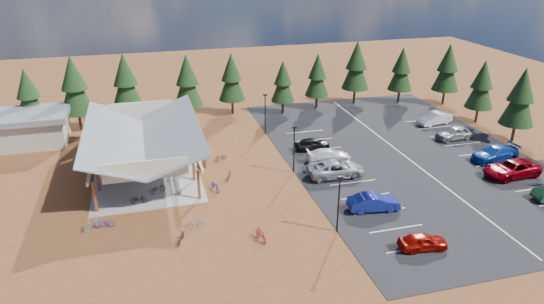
% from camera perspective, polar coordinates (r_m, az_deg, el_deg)
% --- Properties ---
extents(ground, '(140.00, 140.00, 0.00)m').
position_cam_1_polar(ground, '(48.50, -2.38, -4.02)').
color(ground, '#593917').
rests_on(ground, ground).
extents(asphalt_lot, '(27.00, 44.00, 0.04)m').
position_cam_1_polar(asphalt_lot, '(57.47, 15.18, -0.33)').
color(asphalt_lot, black).
rests_on(asphalt_lot, ground).
extents(concrete_pad, '(10.60, 18.60, 0.10)m').
position_cam_1_polar(concrete_pad, '(53.86, -14.52, -1.84)').
color(concrete_pad, gray).
rests_on(concrete_pad, ground).
extents(bike_pavilion, '(11.65, 19.40, 4.97)m').
position_cam_1_polar(bike_pavilion, '(52.42, -14.93, 1.90)').
color(bike_pavilion, brown).
rests_on(bike_pavilion, concrete_pad).
extents(outbuilding, '(11.00, 7.00, 3.90)m').
position_cam_1_polar(outbuilding, '(65.05, -27.39, 2.48)').
color(outbuilding, '#ADA593').
rests_on(outbuilding, ground).
extents(lamp_post_0, '(0.50, 0.25, 5.14)m').
position_cam_1_polar(lamp_post_0, '(40.07, 7.85, -5.64)').
color(lamp_post_0, black).
rests_on(lamp_post_0, ground).
extents(lamp_post_1, '(0.50, 0.25, 5.14)m').
position_cam_1_polar(lamp_post_1, '(50.21, 2.61, 0.70)').
color(lamp_post_1, black).
rests_on(lamp_post_1, ground).
extents(lamp_post_2, '(0.50, 0.25, 5.14)m').
position_cam_1_polar(lamp_post_2, '(61.02, -0.82, 4.86)').
color(lamp_post_2, black).
rests_on(lamp_post_2, ground).
extents(trash_bin_0, '(0.60, 0.60, 0.90)m').
position_cam_1_polar(trash_bin_0, '(52.50, -8.47, -1.51)').
color(trash_bin_0, '#50361C').
rests_on(trash_bin_0, ground).
extents(trash_bin_1, '(0.60, 0.60, 0.90)m').
position_cam_1_polar(trash_bin_1, '(52.83, -8.01, -1.31)').
color(trash_bin_1, '#50361C').
rests_on(trash_bin_1, ground).
extents(pine_0, '(3.63, 3.63, 8.45)m').
position_cam_1_polar(pine_0, '(67.42, -26.76, 6.08)').
color(pine_0, '#382314').
rests_on(pine_0, ground).
extents(pine_1, '(4.18, 4.18, 9.74)m').
position_cam_1_polar(pine_1, '(66.13, -22.25, 7.27)').
color(pine_1, '#382314').
rests_on(pine_1, ground).
extents(pine_2, '(4.08, 4.08, 9.50)m').
position_cam_1_polar(pine_2, '(66.69, -16.86, 7.99)').
color(pine_2, '#382314').
rests_on(pine_2, ground).
extents(pine_3, '(3.93, 3.93, 9.16)m').
position_cam_1_polar(pine_3, '(65.73, -9.94, 8.24)').
color(pine_3, '#382314').
rests_on(pine_3, ground).
extents(pine_4, '(3.74, 3.74, 8.70)m').
position_cam_1_polar(pine_4, '(68.09, -4.78, 8.78)').
color(pine_4, '#382314').
rests_on(pine_4, ground).
extents(pine_5, '(3.30, 3.30, 7.69)m').
position_cam_1_polar(pine_5, '(68.13, 1.29, 8.32)').
color(pine_5, '#382314').
rests_on(pine_5, ground).
extents(pine_6, '(3.47, 3.47, 8.08)m').
position_cam_1_polar(pine_6, '(70.74, 5.37, 8.98)').
color(pine_6, '#382314').
rests_on(pine_6, ground).
extents(pine_7, '(4.06, 4.06, 9.46)m').
position_cam_1_polar(pine_7, '(73.74, 9.89, 10.00)').
color(pine_7, '#382314').
rests_on(pine_7, ground).
extents(pine_8, '(3.64, 3.64, 8.47)m').
position_cam_1_polar(pine_8, '(75.49, 14.99, 9.40)').
color(pine_8, '#382314').
rests_on(pine_8, ground).
extents(pine_11, '(3.96, 3.96, 9.21)m').
position_cam_1_polar(pine_11, '(64.63, 27.22, 5.78)').
color(pine_11, '#382314').
rests_on(pine_11, ground).
extents(pine_12, '(3.65, 3.65, 8.49)m').
position_cam_1_polar(pine_12, '(70.20, 23.46, 7.27)').
color(pine_12, '#382314').
rests_on(pine_12, ground).
extents(pine_13, '(3.91, 3.91, 9.11)m').
position_cam_1_polar(pine_13, '(76.67, 19.96, 9.30)').
color(pine_13, '#382314').
rests_on(pine_13, ground).
extents(bike_0, '(1.67, 1.03, 0.83)m').
position_cam_1_polar(bike_0, '(46.66, -15.47, -5.36)').
color(bike_0, black).
rests_on(bike_0, concrete_pad).
extents(bike_1, '(1.72, 0.50, 1.03)m').
position_cam_1_polar(bike_1, '(50.90, -16.95, -2.93)').
color(bike_1, gray).
rests_on(bike_1, concrete_pad).
extents(bike_2, '(2.03, 1.14, 1.01)m').
position_cam_1_polar(bike_2, '(55.39, -17.68, -0.88)').
color(bike_2, navy).
rests_on(bike_2, concrete_pad).
extents(bike_3, '(1.86, 0.95, 1.08)m').
position_cam_1_polar(bike_3, '(60.49, -16.02, 1.40)').
color(bike_3, maroon).
rests_on(bike_3, concrete_pad).
extents(bike_4, '(1.75, 1.09, 0.87)m').
position_cam_1_polar(bike_4, '(48.11, -13.35, -4.20)').
color(bike_4, black).
rests_on(bike_4, concrete_pad).
extents(bike_5, '(1.74, 0.72, 1.02)m').
position_cam_1_polar(bike_5, '(53.38, -10.69, -1.05)').
color(bike_5, gray).
rests_on(bike_5, concrete_pad).
extents(bike_6, '(1.73, 0.92, 0.86)m').
position_cam_1_polar(bike_6, '(57.14, -13.22, 0.30)').
color(bike_6, navy).
rests_on(bike_6, concrete_pad).
extents(bike_7, '(1.52, 0.63, 0.88)m').
position_cam_1_polar(bike_7, '(60.04, -12.09, 1.54)').
color(bike_7, maroon).
rests_on(bike_7, concrete_pad).
extents(bike_9, '(1.55, 1.75, 1.10)m').
position_cam_1_polar(bike_9, '(44.11, -20.43, -7.76)').
color(bike_9, '#909498').
rests_on(bike_9, ground).
extents(bike_10, '(1.70, 0.71, 0.87)m').
position_cam_1_polar(bike_10, '(43.86, -19.14, -7.92)').
color(bike_10, '#1F2B9F').
rests_on(bike_10, ground).
extents(bike_11, '(0.96, 1.87, 1.08)m').
position_cam_1_polar(bike_11, '(39.84, -1.31, -9.66)').
color(bike_11, maroon).
rests_on(bike_11, ground).
extents(bike_12, '(1.17, 1.79, 0.89)m').
position_cam_1_polar(bike_12, '(40.29, -10.71, -9.87)').
color(bike_12, black).
rests_on(bike_12, ground).
extents(bike_13, '(1.50, 0.50, 0.89)m').
position_cam_1_polar(bike_13, '(42.05, -9.03, -8.22)').
color(bike_13, gray).
rests_on(bike_13, ground).
extents(bike_14, '(1.15, 2.02, 1.00)m').
position_cam_1_polar(bike_14, '(47.77, -6.72, -3.94)').
color(bike_14, navy).
rests_on(bike_14, ground).
extents(bike_15, '(0.96, 1.60, 0.93)m').
position_cam_1_polar(bike_15, '(49.79, -5.08, -2.74)').
color(bike_15, maroon).
rests_on(bike_15, ground).
extents(bike_16, '(1.68, 1.24, 0.84)m').
position_cam_1_polar(bike_16, '(54.07, -6.08, -0.65)').
color(bike_16, black).
rests_on(bike_16, ground).
extents(car_0, '(4.03, 2.00, 1.32)m').
position_cam_1_polar(car_0, '(40.46, 17.33, -10.02)').
color(car_0, '#950904').
rests_on(car_0, asphalt_lot).
extents(car_1, '(4.87, 2.23, 1.55)m').
position_cam_1_polar(car_1, '(44.80, 11.89, -5.81)').
color(car_1, navy).
rests_on(car_1, asphalt_lot).
extents(car_2, '(6.06, 2.96, 1.66)m').
position_cam_1_polar(car_2, '(50.45, 7.52, -1.98)').
color(car_2, '#93959A').
rests_on(car_2, asphalt_lot).
extents(car_3, '(5.02, 2.38, 1.41)m').
position_cam_1_polar(car_3, '(53.88, 6.66, -0.39)').
color(car_3, white).
rests_on(car_3, asphalt_lot).
extents(car_4, '(4.18, 1.89, 1.39)m').
position_cam_1_polar(car_4, '(56.91, 4.76, 0.99)').
color(car_4, black).
rests_on(car_4, asphalt_lot).
extents(car_6, '(6.17, 3.14, 1.67)m').
position_cam_1_polar(car_6, '(55.83, 26.36, -1.78)').
color(car_6, '#7D000A').
rests_on(car_6, asphalt_lot).
extents(car_7, '(5.82, 2.90, 1.63)m').
position_cam_1_polar(car_7, '(59.19, 24.76, -0.15)').
color(car_7, navy).
rests_on(car_7, asphalt_lot).
extents(car_8, '(4.90, 2.19, 1.63)m').
position_cam_1_polar(car_8, '(63.75, 20.70, 2.11)').
color(car_8, gray).
rests_on(car_8, asphalt_lot).
extents(car_9, '(5.17, 2.63, 1.63)m').
position_cam_1_polar(car_9, '(68.33, 18.57, 3.78)').
color(car_9, silver).
rests_on(car_9, asphalt_lot).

